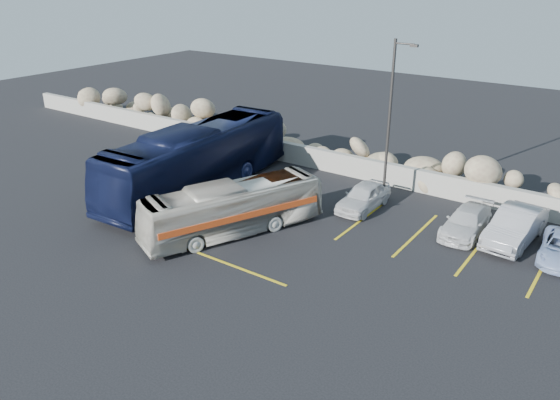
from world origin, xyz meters
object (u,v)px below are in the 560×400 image
Objects in this scene: tour_coach at (198,159)px; lamppost at (390,119)px; car_b at (515,226)px; car_a at (363,196)px; vintage_bus at (233,208)px; car_c at (466,222)px.

lamppost is at bearing 21.60° from tour_coach.
car_b is (15.25, 3.29, -1.00)m from tour_coach.
tour_coach is 3.33× the size of car_a.
vintage_bus is 6.72m from car_a.
car_b is 1.16× the size of car_c.
vintage_bus is 12.18m from car_b.
lamppost is at bearing 178.29° from car_b.
vintage_bus is at bearing -34.28° from tour_coach.
car_a is at bearing 82.02° from vintage_bus.
tour_coach is at bearing -168.18° from car_c.
vintage_bus reaches higher than car_c.
car_c is (4.99, 0.16, -0.08)m from car_a.
lamppost is 10.04m from tour_coach.
lamppost is 3.90m from car_a.
car_b is at bearing 10.48° from car_c.
car_c is (4.45, -1.08, -3.74)m from lamppost.
car_b is at bearing -6.29° from lamppost.
lamppost reaches higher than vintage_bus.
tour_coach is (-4.80, 2.95, 0.57)m from vintage_bus.
car_a is 6.96m from car_b.
lamppost reaches higher than car_b.
car_a is 0.84× the size of car_b.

